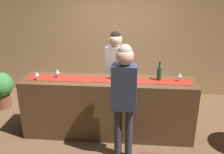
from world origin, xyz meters
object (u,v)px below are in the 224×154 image
object	(u,v)px
wine_bottle_amber	(115,73)
wine_bottle_green	(159,74)
wine_bottle_clear	(131,72)
wine_glass_mid_counter	(180,75)
bartender	(115,66)
potted_plant_tall	(1,88)
wine_glass_far_end	(57,71)
wine_glass_near_customer	(37,74)
customer_sipping	(124,91)

from	to	relation	value
wine_bottle_amber	wine_bottle_green	world-z (taller)	same
wine_bottle_green	wine_bottle_clear	bearing A→B (deg)	174.59
wine_glass_mid_counter	bartender	size ratio (longest dim) A/B	0.08
potted_plant_tall	wine_bottle_green	bearing A→B (deg)	-13.37
bartender	potted_plant_tall	xyz separation A→B (m)	(-2.42, 0.22, -0.60)
wine_glass_mid_counter	wine_glass_far_end	distance (m)	1.99
wine_bottle_clear	wine_glass_near_customer	size ratio (longest dim) A/B	2.10
wine_glass_near_customer	bartender	world-z (taller)	bartender
wine_bottle_amber	customer_sipping	world-z (taller)	customer_sipping
wine_glass_near_customer	potted_plant_tall	size ratio (longest dim) A/B	0.19
wine_bottle_green	wine_glass_mid_counter	size ratio (longest dim) A/B	2.10
wine_glass_near_customer	customer_sipping	distance (m)	1.51
wine_glass_mid_counter	potted_plant_tall	bearing A→B (deg)	167.64
wine_bottle_amber	wine_glass_near_customer	bearing A→B (deg)	-174.12
wine_glass_near_customer	wine_glass_far_end	bearing A→B (deg)	27.15
wine_glass_near_customer	bartender	distance (m)	1.40
wine_bottle_amber	potted_plant_tall	world-z (taller)	wine_bottle_amber
wine_bottle_amber	wine_glass_mid_counter	xyz separation A→B (m)	(1.02, 0.02, -0.01)
wine_bottle_clear	customer_sipping	size ratio (longest dim) A/B	0.18
potted_plant_tall	customer_sipping	bearing A→B (deg)	-28.14
wine_bottle_clear	customer_sipping	bearing A→B (deg)	-97.44
wine_bottle_amber	customer_sipping	bearing A→B (deg)	-75.05
wine_glass_near_customer	wine_glass_mid_counter	size ratio (longest dim) A/B	1.00
wine_bottle_clear	wine_bottle_amber	bearing A→B (deg)	-164.37
wine_glass_far_end	bartender	xyz separation A→B (m)	(0.92, 0.54, -0.06)
wine_glass_mid_counter	wine_glass_near_customer	bearing A→B (deg)	-176.31
wine_bottle_clear	bartender	xyz separation A→B (m)	(-0.30, 0.49, -0.07)
customer_sipping	potted_plant_tall	size ratio (longest dim) A/B	2.23
wine_bottle_clear	wine_glass_near_customer	distance (m)	1.53
wine_glass_far_end	potted_plant_tall	distance (m)	1.80
wine_bottle_clear	wine_bottle_green	world-z (taller)	same
bartender	wine_bottle_clear	bearing A→B (deg)	131.12
customer_sipping	potted_plant_tall	world-z (taller)	customer_sipping
wine_bottle_green	wine_bottle_amber	bearing A→B (deg)	-177.53
wine_bottle_green	potted_plant_tall	xyz separation A→B (m)	(-3.16, 0.75, -0.67)
wine_bottle_green	potted_plant_tall	bearing A→B (deg)	166.63
wine_glass_near_customer	bartender	size ratio (longest dim) A/B	0.08
bartender	customer_sipping	xyz separation A→B (m)	(0.21, -1.19, 0.03)
potted_plant_tall	wine_bottle_amber	bearing A→B (deg)	-17.62
customer_sipping	potted_plant_tall	distance (m)	3.04
wine_bottle_green	potted_plant_tall	size ratio (longest dim) A/B	0.39
wine_glass_mid_counter	wine_glass_far_end	xyz separation A→B (m)	(-1.99, 0.00, 0.00)
wine_glass_far_end	wine_glass_mid_counter	bearing A→B (deg)	-0.08
wine_glass_far_end	bartender	bearing A→B (deg)	30.36
wine_glass_mid_counter	bartender	world-z (taller)	bartender
wine_bottle_green	wine_glass_mid_counter	xyz separation A→B (m)	(0.32, -0.01, -0.01)
wine_bottle_green	customer_sipping	bearing A→B (deg)	-129.20
wine_glass_near_customer	wine_bottle_green	bearing A→B (deg)	4.66
wine_glass_near_customer	bartender	xyz separation A→B (m)	(1.22, 0.69, -0.06)
wine_bottle_clear	bartender	world-z (taller)	bartender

